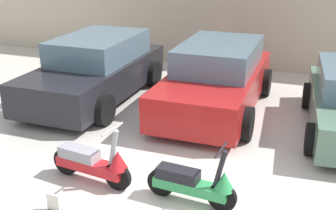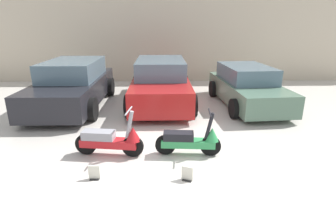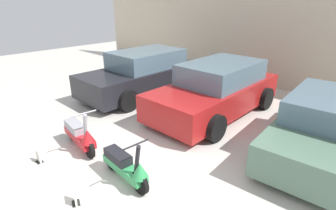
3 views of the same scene
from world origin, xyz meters
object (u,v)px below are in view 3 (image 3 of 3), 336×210
at_px(car_rear_right, 323,127).
at_px(placard_near_left_scooter, 39,157).
at_px(scooter_front_left, 80,135).
at_px(car_rear_center, 216,90).
at_px(placard_near_right_scooter, 75,198).
at_px(scooter_front_right, 126,166).
at_px(car_rear_left, 143,73).

height_order(car_rear_right, placard_near_left_scooter, car_rear_right).
height_order(scooter_front_left, car_rear_center, car_rear_center).
distance_m(car_rear_center, placard_near_left_scooter, 4.73).
distance_m(car_rear_center, car_rear_right, 2.83).
bearing_deg(car_rear_center, placard_near_left_scooter, -14.31).
bearing_deg(placard_near_left_scooter, placard_near_right_scooter, -2.35).
bearing_deg(scooter_front_right, car_rear_right, 61.75).
distance_m(scooter_front_right, car_rear_center, 3.79).
relative_size(scooter_front_right, car_rear_left, 0.31).
distance_m(scooter_front_left, placard_near_right_scooter, 1.74).
xyz_separation_m(scooter_front_right, car_rear_left, (-3.46, 3.43, 0.36)).
height_order(scooter_front_right, car_rear_center, car_rear_center).
bearing_deg(scooter_front_left, car_rear_right, 49.25).
xyz_separation_m(scooter_front_left, car_rear_center, (0.96, 3.71, 0.34)).
height_order(car_rear_right, placard_near_right_scooter, car_rear_right).
bearing_deg(scooter_front_right, car_rear_center, 103.97).
bearing_deg(scooter_front_left, car_rear_left, 125.60).
distance_m(scooter_front_right, placard_near_left_scooter, 1.97).
distance_m(car_rear_left, placard_near_left_scooter, 4.64).
bearing_deg(car_rear_left, car_rear_center, 95.66).
relative_size(car_rear_center, placard_near_left_scooter, 16.45).
bearing_deg(car_rear_center, scooter_front_left, -15.06).
xyz_separation_m(scooter_front_left, placard_near_left_scooter, (-0.16, -0.86, -0.24)).
xyz_separation_m(placard_near_left_scooter, placard_near_right_scooter, (1.61, -0.07, 0.00)).
bearing_deg(placard_near_right_scooter, car_rear_center, 96.04).
xyz_separation_m(car_rear_center, car_rear_right, (2.81, -0.29, -0.08)).
relative_size(car_rear_left, placard_near_left_scooter, 16.50).
bearing_deg(placard_near_left_scooter, car_rear_left, 111.62).
xyz_separation_m(car_rear_right, placard_near_right_scooter, (-2.32, -4.33, -0.49)).
height_order(car_rear_left, car_rear_right, car_rear_left).
distance_m(scooter_front_right, placard_near_right_scooter, 0.95).
distance_m(scooter_front_left, placard_near_left_scooter, 0.90).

